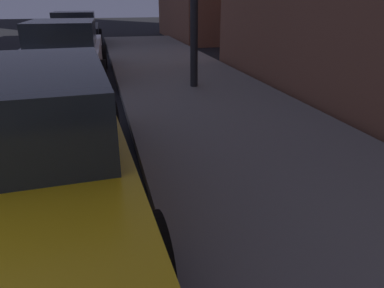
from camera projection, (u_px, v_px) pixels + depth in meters
car_yellow_cab at (16, 148)px, 3.14m from camera, size 2.20×4.60×1.43m
car_white at (65, 51)px, 8.88m from camera, size 2.06×4.29×1.43m
car_black at (76, 30)px, 14.56m from camera, size 2.08×4.08×1.43m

